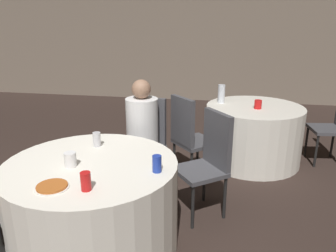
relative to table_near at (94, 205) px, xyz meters
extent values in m
plane|color=#332621|center=(-0.12, 0.02, -0.36)|extent=(16.00, 16.00, 0.00)
cube|color=gray|center=(-0.12, 5.20, 1.04)|extent=(16.00, 0.06, 2.80)
cylinder|color=white|center=(0.00, 0.00, 0.00)|extent=(1.32, 1.32, 0.73)
cylinder|color=white|center=(1.35, 1.95, 0.00)|extent=(1.20, 1.20, 0.73)
cube|color=#47474C|center=(0.15, 0.97, 0.08)|extent=(0.46, 0.46, 0.04)
cube|color=#47474C|center=(0.18, 1.14, 0.35)|extent=(0.38, 0.11, 0.52)
cylinder|color=black|center=(0.30, 0.77, -0.15)|extent=(0.03, 0.03, 0.42)
cylinder|color=black|center=(-0.04, 0.83, -0.15)|extent=(0.03, 0.03, 0.42)
cylinder|color=black|center=(0.35, 1.11, -0.15)|extent=(0.03, 0.03, 0.42)
cylinder|color=black|center=(0.01, 1.16, -0.15)|extent=(0.03, 0.03, 0.42)
cube|color=#47474C|center=(0.78, 0.59, 0.08)|extent=(0.56, 0.56, 0.04)
cube|color=#47474C|center=(0.92, 0.70, 0.35)|extent=(0.27, 0.33, 0.52)
cylinder|color=black|center=(0.75, 0.35, -0.15)|extent=(0.03, 0.03, 0.42)
cylinder|color=black|center=(0.54, 0.62, -0.15)|extent=(0.03, 0.03, 0.42)
cylinder|color=black|center=(1.02, 0.56, -0.15)|extent=(0.03, 0.03, 0.42)
cylinder|color=black|center=(0.81, 0.83, -0.15)|extent=(0.03, 0.03, 0.42)
cube|color=#47474C|center=(2.26, 2.06, 0.08)|extent=(0.45, 0.45, 0.04)
cylinder|color=black|center=(2.11, 1.87, -0.15)|extent=(0.03, 0.03, 0.42)
cylinder|color=black|center=(2.07, 2.21, -0.15)|extent=(0.03, 0.03, 0.42)
cylinder|color=black|center=(2.41, 2.25, -0.15)|extent=(0.03, 0.03, 0.42)
cube|color=#47474C|center=(0.67, 1.33, 0.08)|extent=(0.57, 0.57, 0.04)
cube|color=#47474C|center=(0.54, 1.20, 0.35)|extent=(0.29, 0.31, 0.52)
cylinder|color=black|center=(0.68, 1.57, -0.15)|extent=(0.03, 0.03, 0.42)
cylinder|color=black|center=(0.91, 1.31, -0.15)|extent=(0.03, 0.03, 0.42)
cylinder|color=black|center=(0.43, 1.34, -0.15)|extent=(0.03, 0.03, 0.42)
cylinder|color=black|center=(0.66, 1.09, -0.15)|extent=(0.03, 0.03, 0.42)
cylinder|color=black|center=(0.12, 0.75, -0.13)|extent=(0.24, 0.24, 0.46)
cube|color=black|center=(0.14, 0.86, 0.15)|extent=(0.36, 0.36, 0.12)
cylinder|color=white|center=(0.15, 0.97, 0.37)|extent=(0.33, 0.33, 0.54)
sphere|color=#997056|center=(0.15, 0.97, 0.74)|extent=(0.19, 0.19, 0.19)
cylinder|color=white|center=(-0.09, -0.40, 0.37)|extent=(0.22, 0.22, 0.01)
cylinder|color=#B25B23|center=(-0.09, -0.40, 0.38)|extent=(0.20, 0.20, 0.01)
cylinder|color=#1E38A5|center=(0.52, -0.06, 0.42)|extent=(0.07, 0.07, 0.12)
cylinder|color=silver|center=(-0.08, 0.34, 0.42)|extent=(0.07, 0.07, 0.12)
cylinder|color=red|center=(0.14, -0.39, 0.42)|extent=(0.07, 0.07, 0.12)
cylinder|color=white|center=(-0.12, -0.08, 0.42)|extent=(0.09, 0.09, 0.11)
cylinder|color=silver|center=(0.92, 2.06, 0.48)|extent=(0.09, 0.09, 0.23)
cylinder|color=red|center=(1.37, 1.84, 0.42)|extent=(0.09, 0.09, 0.11)
camera|label=1|loc=(0.97, -2.11, 1.39)|focal=35.00mm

